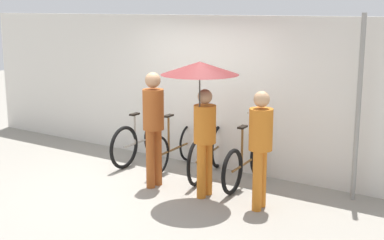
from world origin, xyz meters
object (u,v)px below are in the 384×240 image
Objects in this scene: parked_bicycle_0 at (141,140)px; parked_bicycle_2 at (208,153)px; pedestrian_leading at (153,120)px; pedestrian_center at (201,89)px; parked_bicycle_1 at (175,147)px; parked_bicycle_3 at (247,161)px; pedestrian_trailing at (261,141)px.

parked_bicycle_0 reaches higher than parked_bicycle_2.
pedestrian_leading is (1.02, -0.94, 0.66)m from parked_bicycle_0.
pedestrian_center is (1.91, -0.98, 1.21)m from parked_bicycle_0.
parked_bicycle_3 reaches higher than parked_bicycle_1.
parked_bicycle_3 is at bearing -94.14° from parked_bicycle_0.
pedestrian_leading is at bearing -5.32° from pedestrian_trailing.
parked_bicycle_0 is at bearing 87.34° from parked_bicycle_1.
pedestrian_trailing is at bearing -118.08° from parked_bicycle_1.
pedestrian_leading is (0.31, -0.96, 0.68)m from parked_bicycle_1.
pedestrian_center is at bearing -165.64° from parked_bicycle_2.
pedestrian_trailing is (0.64, -0.83, 0.59)m from parked_bicycle_3.
parked_bicycle_0 is 1.05× the size of pedestrian_trailing.
parked_bicycle_1 is 1.22m from pedestrian_leading.
pedestrian_leading is (-1.12, -0.90, 0.68)m from parked_bicycle_3.
parked_bicycle_3 is at bearing -59.79° from pedestrian_trailing.
pedestrian_leading reaches higher than pedestrian_trailing.
parked_bicycle_0 is at bearing -24.89° from pedestrian_trailing.
parked_bicycle_1 is 0.72m from parked_bicycle_2.
parked_bicycle_2 is 0.88× the size of pedestrian_center.
parked_bicycle_2 is at bearing -113.20° from pedestrian_leading.
pedestrian_leading reaches higher than parked_bicycle_0.
parked_bicycle_0 reaches higher than parked_bicycle_3.
pedestrian_trailing reaches higher than parked_bicycle_1.
pedestrian_center reaches higher than pedestrian_leading.
parked_bicycle_0 is 2.97m from pedestrian_trailing.
parked_bicycle_1 is at bearing 73.33° from parked_bicycle_2.
pedestrian_leading reaches higher than parked_bicycle_1.
parked_bicycle_1 is 0.97× the size of parked_bicycle_3.
pedestrian_trailing reaches higher than parked_bicycle_0.
parked_bicycle_3 is (1.43, -0.07, 0.00)m from parked_bicycle_1.
pedestrian_leading is 1.04m from pedestrian_center.
pedestrian_leading is 1.08× the size of pedestrian_trailing.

